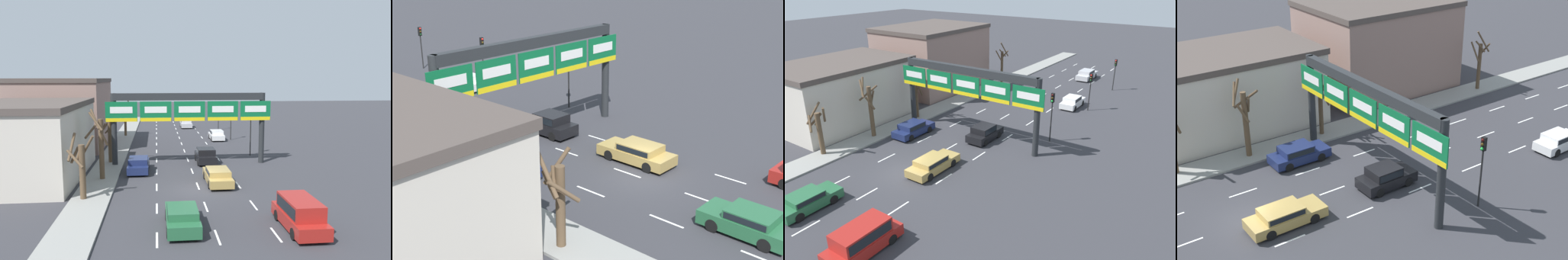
% 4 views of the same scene
% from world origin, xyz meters
% --- Properties ---
extents(ground_plane, '(220.00, 220.00, 0.00)m').
position_xyz_m(ground_plane, '(0.00, 0.00, 0.00)').
color(ground_plane, '#333338').
extents(sidewalk_left, '(2.80, 110.00, 0.15)m').
position_xyz_m(sidewalk_left, '(-8.00, 0.00, 0.07)').
color(sidewalk_left, gray).
rests_on(sidewalk_left, ground_plane).
extents(lane_dashes, '(6.72, 67.00, 0.01)m').
position_xyz_m(lane_dashes, '(-0.00, 13.50, 0.01)').
color(lane_dashes, white).
rests_on(lane_dashes, ground_plane).
extents(sign_gantry, '(16.31, 0.70, 7.18)m').
position_xyz_m(sign_gantry, '(0.00, 8.86, 5.47)').
color(sign_gantry, '#232628').
rests_on(sign_gantry, ground_plane).
extents(building_near, '(9.23, 14.31, 6.62)m').
position_xyz_m(building_near, '(-14.33, 5.03, 3.32)').
color(building_near, beige).
rests_on(building_near, ground_plane).
extents(building_far, '(10.58, 13.72, 8.60)m').
position_xyz_m(building_far, '(-14.98, 20.93, 4.31)').
color(building_far, gray).
rests_on(building_far, ground_plane).
extents(car_gold, '(1.94, 4.89, 1.30)m').
position_xyz_m(car_gold, '(1.70, 1.52, 0.70)').
color(car_gold, '#A88947').
rests_on(car_gold, ground_plane).
extents(suv_red, '(1.92, 4.74, 1.83)m').
position_xyz_m(suv_red, '(4.88, -8.34, 1.01)').
color(suv_red, maroon).
rests_on(suv_red, ground_plane).
extents(car_navy, '(1.91, 4.47, 1.38)m').
position_xyz_m(car_navy, '(-4.97, 6.19, 0.74)').
color(car_navy, '#19234C').
rests_on(car_navy, ground_plane).
extents(car_silver, '(1.91, 4.84, 1.46)m').
position_xyz_m(car_silver, '(1.85, 37.49, 0.78)').
color(car_silver, '#B7B7BC').
rests_on(car_silver, ground_plane).
extents(car_black, '(1.91, 4.02, 1.55)m').
position_xyz_m(car_black, '(1.70, 9.24, 0.82)').
color(car_black, black).
rests_on(car_black, ground_plane).
extents(car_green, '(1.91, 4.38, 1.32)m').
position_xyz_m(car_green, '(-1.83, -7.57, 0.71)').
color(car_green, '#235B38').
rests_on(car_green, ground_plane).
extents(car_white, '(1.80, 4.16, 1.39)m').
position_xyz_m(car_white, '(5.07, 23.57, 0.74)').
color(car_white, silver).
rests_on(car_white, ground_plane).
extents(traffic_light_near_gantry, '(0.30, 0.35, 4.49)m').
position_xyz_m(traffic_light_near_gantry, '(7.09, 23.51, 3.21)').
color(traffic_light_near_gantry, black).
rests_on(traffic_light_near_gantry, ground_plane).
extents(traffic_light_mid_block, '(0.30, 0.35, 4.37)m').
position_xyz_m(traffic_light_mid_block, '(6.99, 33.69, 3.13)').
color(traffic_light_mid_block, black).
rests_on(traffic_light_mid_block, ground_plane).
extents(traffic_light_far_end, '(0.30, 0.35, 4.93)m').
position_xyz_m(traffic_light_far_end, '(7.17, 12.56, 3.51)').
color(traffic_light_far_end, black).
rests_on(traffic_light_far_end, ground_plane).
extents(tree_bare_closest, '(1.99, 1.95, 5.16)m').
position_xyz_m(tree_bare_closest, '(-7.89, 10.16, 2.92)').
color(tree_bare_closest, brown).
rests_on(tree_bare_closest, sidewalk_left).
extents(tree_bare_second, '(1.92, 1.93, 4.65)m').
position_xyz_m(tree_bare_second, '(-8.58, -1.78, 2.54)').
color(tree_bare_second, brown).
rests_on(tree_bare_second, sidewalk_left).
extents(tree_bare_third, '(1.74, 1.71, 6.01)m').
position_xyz_m(tree_bare_third, '(-7.80, 28.08, 2.96)').
color(tree_bare_third, brown).
rests_on(tree_bare_third, sidewalk_left).
extents(tree_bare_furthest, '(2.00, 2.33, 5.97)m').
position_xyz_m(tree_bare_furthest, '(-7.97, 3.55, 3.20)').
color(tree_bare_furthest, brown).
rests_on(tree_bare_furthest, sidewalk_left).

